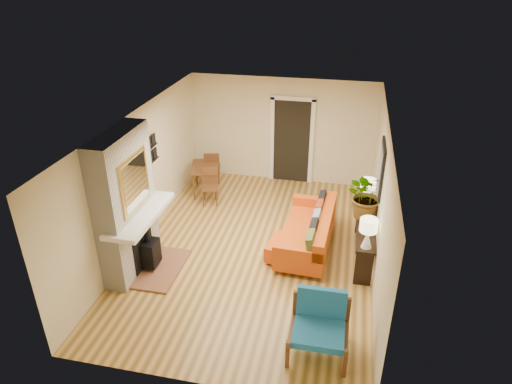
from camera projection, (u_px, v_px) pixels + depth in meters
room_shell at (304, 144)px, 10.53m from camera, size 6.50×6.50×6.50m
fireplace at (128, 207)px, 7.86m from camera, size 1.09×1.68×2.60m
sofa at (311, 232)px, 8.80m from camera, size 1.00×2.14×0.83m
ottoman at (288, 250)px, 8.53m from camera, size 0.83×0.83×0.36m
blue_chair at (320, 321)px, 6.48m from camera, size 0.84×0.83×0.87m
dining_table at (208, 171)px, 10.83m from camera, size 0.92×1.59×0.83m
console_table at (365, 231)px, 8.42m from camera, size 0.34×1.85×0.72m
lamp_near at (368, 230)px, 7.54m from camera, size 0.30×0.30×0.54m
lamp_far at (368, 189)px, 8.88m from camera, size 0.30×0.30×0.54m
houseplant at (368, 195)px, 8.38m from camera, size 1.04×0.98×0.93m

